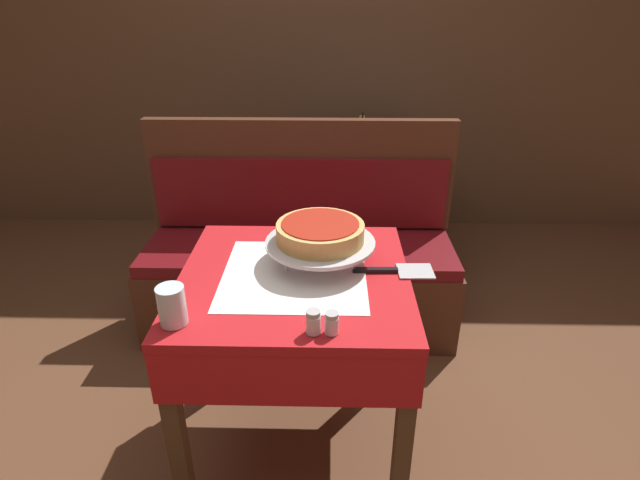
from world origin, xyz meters
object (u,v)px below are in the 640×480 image
(dining_table_front, at_px, (295,306))
(dining_table_rear, at_px, (368,162))
(pizza_server, at_px, (397,271))
(water_glass_near, at_px, (172,305))
(pepper_shaker, at_px, (332,323))
(booth_bench, at_px, (300,269))
(pizza_pan_stand, at_px, (320,244))
(salt_shaker, at_px, (313,322))
(condiment_caddy, at_px, (362,133))
(deep_dish_pizza, at_px, (320,232))

(dining_table_front, relative_size, dining_table_rear, 0.99)
(pizza_server, bearing_deg, water_glass_near, -155.41)
(water_glass_near, distance_m, pepper_shaker, 0.43)
(dining_table_front, relative_size, booth_bench, 0.50)
(dining_table_rear, xyz_separation_m, booth_bench, (-0.37, -0.75, -0.33))
(booth_bench, bearing_deg, pizza_pan_stand, -80.90)
(dining_table_rear, height_order, water_glass_near, water_glass_near)
(salt_shaker, height_order, condiment_caddy, condiment_caddy)
(dining_table_front, xyz_separation_m, salt_shaker, (0.07, -0.30, 0.15))
(water_glass_near, height_order, condiment_caddy, condiment_caddy)
(salt_shaker, bearing_deg, dining_table_rear, 81.88)
(deep_dish_pizza, height_order, water_glass_near, deep_dish_pizza)
(pizza_pan_stand, bearing_deg, deep_dish_pizza, 180.00)
(pizza_pan_stand, xyz_separation_m, pepper_shaker, (0.04, -0.38, -0.04))
(salt_shaker, bearing_deg, pizza_pan_stand, 88.56)
(water_glass_near, bearing_deg, pepper_shaker, -4.63)
(booth_bench, distance_m, salt_shaker, 1.22)
(salt_shaker, height_order, pepper_shaker, salt_shaker)
(booth_bench, bearing_deg, salt_shaker, -84.48)
(pizza_server, relative_size, water_glass_near, 2.35)
(pizza_server, distance_m, pepper_shaker, 0.39)
(booth_bench, bearing_deg, dining_table_front, -87.41)
(dining_table_front, distance_m, pizza_server, 0.35)
(dining_table_rear, xyz_separation_m, pizza_pan_stand, (-0.26, -1.48, 0.19))
(dining_table_front, distance_m, dining_table_rear, 1.60)
(booth_bench, distance_m, pizza_pan_stand, 0.91)
(dining_table_front, distance_m, deep_dish_pizza, 0.26)
(dining_table_front, distance_m, salt_shaker, 0.35)
(dining_table_front, xyz_separation_m, dining_table_rear, (0.34, 1.56, 0.00))
(dining_table_front, height_order, pizza_server, pizza_server)
(booth_bench, height_order, water_glass_near, booth_bench)
(dining_table_front, bearing_deg, water_glass_near, -138.60)
(deep_dish_pizza, height_order, pepper_shaker, deep_dish_pizza)
(water_glass_near, bearing_deg, deep_dish_pizza, 42.02)
(pepper_shaker, bearing_deg, condiment_caddy, 84.65)
(dining_table_rear, height_order, pepper_shaker, pepper_shaker)
(dining_table_front, xyz_separation_m, booth_bench, (-0.04, 0.81, -0.33))
(pizza_server, bearing_deg, deep_dish_pizza, 166.95)
(dining_table_rear, xyz_separation_m, pepper_shaker, (-0.22, -1.87, 0.15))
(booth_bench, xyz_separation_m, water_glass_near, (-0.27, -1.08, 0.50))
(dining_table_rear, xyz_separation_m, salt_shaker, (-0.27, -1.87, 0.15))
(pizza_pan_stand, height_order, deep_dish_pizza, deep_dish_pizza)
(water_glass_near, xyz_separation_m, salt_shaker, (0.38, -0.03, -0.02))
(water_glass_near, bearing_deg, condiment_caddy, 72.38)
(pizza_pan_stand, distance_m, deep_dish_pizza, 0.04)
(water_glass_near, bearing_deg, salt_shaker, -5.21)
(dining_table_rear, bearing_deg, deep_dish_pizza, -99.82)
(pizza_pan_stand, relative_size, pepper_shaker, 5.82)
(pizza_pan_stand, bearing_deg, dining_table_rear, 80.18)
(pepper_shaker, bearing_deg, booth_bench, 97.94)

